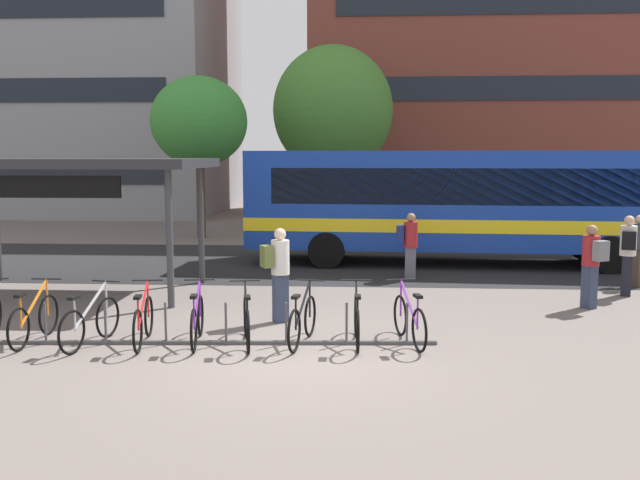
# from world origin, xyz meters

# --- Properties ---
(ground) EXTENTS (200.00, 200.00, 0.00)m
(ground) POSITION_xyz_m (0.00, 0.00, 0.00)
(ground) COLOR #6B605B
(bus_lane_asphalt) EXTENTS (80.00, 7.20, 0.01)m
(bus_lane_asphalt) POSITION_xyz_m (0.00, 9.28, 0.00)
(bus_lane_asphalt) COLOR #232326
(bus_lane_asphalt) RESTS_ON ground
(city_bus) EXTENTS (12.14, 3.20, 3.20)m
(city_bus) POSITION_xyz_m (3.81, 9.27, 1.78)
(city_bus) COLOR #14389E
(city_bus) RESTS_ON ground
(bike_rack) EXTENTS (7.89, 0.52, 0.70)m
(bike_rack) POSITION_xyz_m (-1.78, 0.65, 0.09)
(bike_rack) COLOR #47474C
(bike_rack) RESTS_ON ground
(parked_bicycle_orange_1) EXTENTS (0.52, 1.72, 0.99)m
(parked_bicycle_orange_1) POSITION_xyz_m (-4.47, 0.59, 0.38)
(parked_bicycle_orange_1) COLOR black
(parked_bicycle_orange_1) RESTS_ON ground
(parked_bicycle_silver_2) EXTENTS (0.54, 1.70, 0.99)m
(parked_bicycle_silver_2) POSITION_xyz_m (-3.47, 0.47, 0.38)
(parked_bicycle_silver_2) COLOR black
(parked_bicycle_silver_2) RESTS_ON ground
(parked_bicycle_red_3) EXTENTS (0.52, 1.71, 0.99)m
(parked_bicycle_red_3) POSITION_xyz_m (-2.63, 0.58, 0.38)
(parked_bicycle_red_3) COLOR black
(parked_bicycle_red_3) RESTS_ON ground
(parked_bicycle_purple_4) EXTENTS (0.52, 1.72, 0.99)m
(parked_bicycle_purple_4) POSITION_xyz_m (-1.76, 0.68, 0.38)
(parked_bicycle_purple_4) COLOR black
(parked_bicycle_purple_4) RESTS_ON ground
(parked_bicycle_black_5) EXTENTS (0.56, 1.70, 0.99)m
(parked_bicycle_black_5) POSITION_xyz_m (-0.94, 0.65, 0.38)
(parked_bicycle_black_5) COLOR black
(parked_bicycle_black_5) RESTS_ON ground
(parked_bicycle_black_6) EXTENTS (0.52, 1.71, 0.99)m
(parked_bicycle_black_6) POSITION_xyz_m (-0.04, 0.75, 0.38)
(parked_bicycle_black_6) COLOR black
(parked_bicycle_black_6) RESTS_ON ground
(parked_bicycle_black_7) EXTENTS (0.52, 1.72, 0.99)m
(parked_bicycle_black_7) POSITION_xyz_m (0.85, 0.80, 0.38)
(parked_bicycle_black_7) COLOR black
(parked_bicycle_black_7) RESTS_ON ground
(parked_bicycle_purple_8) EXTENTS (0.60, 1.69, 0.99)m
(parked_bicycle_purple_8) POSITION_xyz_m (1.72, 0.91, 0.38)
(parked_bicycle_purple_8) COLOR black
(parked_bicycle_purple_8) RESTS_ON ground
(transit_shelter) EXTENTS (5.87, 3.50, 3.01)m
(transit_shelter) POSITION_xyz_m (-5.47, 4.59, 2.82)
(transit_shelter) COLOR #38383D
(transit_shelter) RESTS_ON ground
(commuter_teal_pack_0) EXTENTS (0.51, 0.60, 1.70)m
(commuter_teal_pack_0) POSITION_xyz_m (7.40, 6.16, 0.99)
(commuter_teal_pack_0) COLOR #47382D
(commuter_teal_pack_0) RESTS_ON ground
(commuter_grey_pack_1) EXTENTS (0.51, 0.60, 1.70)m
(commuter_grey_pack_1) POSITION_xyz_m (5.55, 3.72, 0.98)
(commuter_grey_pack_1) COLOR #2D3851
(commuter_grey_pack_1) RESTS_ON ground
(commuter_navy_pack_2) EXTENTS (0.52, 0.35, 1.66)m
(commuter_navy_pack_2) POSITION_xyz_m (2.11, 6.72, 0.95)
(commuter_navy_pack_2) COLOR #565660
(commuter_navy_pack_2) RESTS_ON ground
(commuter_olive_pack_3) EXTENTS (0.60, 0.51, 1.76)m
(commuter_olive_pack_3) POSITION_xyz_m (-0.60, 2.21, 1.01)
(commuter_olive_pack_3) COLOR #2D3851
(commuter_olive_pack_3) RESTS_ON ground
(commuter_black_pack_4) EXTENTS (0.46, 0.59, 1.78)m
(commuter_black_pack_4) POSITION_xyz_m (6.74, 5.01, 1.02)
(commuter_black_pack_4) COLOR black
(commuter_black_pack_4) RESTS_ON ground
(street_tree_0) EXTENTS (3.55, 3.55, 5.97)m
(street_tree_0) POSITION_xyz_m (-5.07, 15.01, 4.30)
(street_tree_0) COLOR brown
(street_tree_0) RESTS_ON ground
(street_tree_1) EXTENTS (4.91, 4.91, 7.54)m
(street_tree_1) POSITION_xyz_m (-0.27, 18.23, 4.89)
(street_tree_1) COLOR brown
(street_tree_1) RESTS_ON ground
(building_left_wing) EXTENTS (22.90, 12.45, 18.91)m
(building_left_wing) POSITION_xyz_m (-18.10, 27.31, 9.46)
(building_left_wing) COLOR gray
(building_left_wing) RESTS_ON ground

